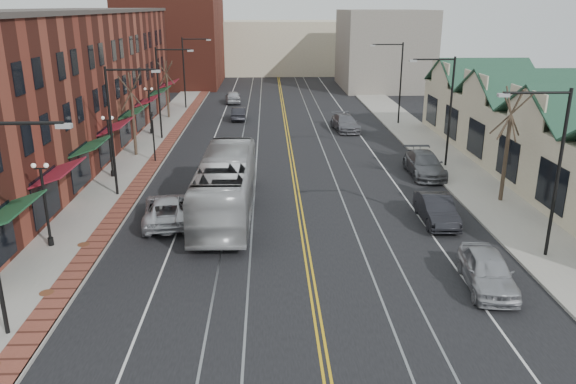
{
  "coord_description": "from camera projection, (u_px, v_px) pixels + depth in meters",
  "views": [
    {
      "loc": [
        -1.84,
        -18.29,
        11.59
      ],
      "look_at": [
        -0.8,
        10.45,
        2.0
      ],
      "focal_mm": 35.0,
      "sensor_mm": 36.0,
      "label": 1
    }
  ],
  "objects": [
    {
      "name": "lamppost_l_3",
      "position": [
        150.0,
        112.0,
        52.17
      ],
      "size": [
        0.84,
        0.28,
        4.27
      ],
      "color": "black",
      "rests_on": "sidewalk_left"
    },
    {
      "name": "ground",
      "position": [
        319.0,
        330.0,
        21.07
      ],
      "size": [
        160.0,
        160.0,
        0.0
      ],
      "primitive_type": "plane",
      "color": "black",
      "rests_on": "ground"
    },
    {
      "name": "backdrop_left",
      "position": [
        173.0,
        37.0,
        84.67
      ],
      "size": [
        14.0,
        18.0,
        14.0
      ],
      "primitive_type": "cube",
      "color": "maroon",
      "rests_on": "ground"
    },
    {
      "name": "tree_left_near",
      "position": [
        133.0,
        113.0,
        44.18
      ],
      "size": [
        1.78,
        1.37,
        6.48
      ],
      "color": "#382B21",
      "rests_on": "sidewalk_left"
    },
    {
      "name": "streetlight_r_0",
      "position": [
        551.0,
        157.0,
        25.55
      ],
      "size": [
        3.33,
        0.25,
        8.0
      ],
      "color": "black",
      "rests_on": "sidewalk_right"
    },
    {
      "name": "traffic_signal",
      "position": [
        153.0,
        133.0,
        42.72
      ],
      "size": [
        0.18,
        0.15,
        3.8
      ],
      "color": "black",
      "rests_on": "sidewalk_left"
    },
    {
      "name": "streetlight_l_3",
      "position": [
        187.0,
        65.0,
        64.61
      ],
      "size": [
        3.33,
        0.25,
        8.0
      ],
      "color": "black",
      "rests_on": "sidewalk_left"
    },
    {
      "name": "parked_car_d",
      "position": [
        425.0,
        166.0,
        39.87
      ],
      "size": [
        2.14,
        4.49,
        1.48
      ],
      "primitive_type": "imported",
      "rotation": [
        0.0,
        0.0,
        0.09
      ],
      "color": "black",
      "rests_on": "ground"
    },
    {
      "name": "sidewalk_left",
      "position": [
        125.0,
        177.0,
        39.6
      ],
      "size": [
        4.0,
        120.0,
        0.15
      ],
      "primitive_type": "cube",
      "color": "gray",
      "rests_on": "ground"
    },
    {
      "name": "tree_right_mid",
      "position": [
        507.0,
        143.0,
        33.59
      ],
      "size": [
        1.9,
        1.46,
        6.93
      ],
      "color": "#382B21",
      "rests_on": "sidewalk_right"
    },
    {
      "name": "building_left",
      "position": [
        50.0,
        87.0,
        44.28
      ],
      "size": [
        10.0,
        50.0,
        11.0
      ],
      "primitive_type": "cube",
      "color": "maroon",
      "rests_on": "ground"
    },
    {
      "name": "backdrop_right",
      "position": [
        383.0,
        49.0,
        81.47
      ],
      "size": [
        12.0,
        16.0,
        11.0
      ],
      "primitive_type": "cube",
      "color": "slate",
      "rests_on": "ground"
    },
    {
      "name": "tree_left_far",
      "position": [
        167.0,
        88.0,
        59.43
      ],
      "size": [
        1.66,
        1.28,
        6.02
      ],
      "color": "#382B21",
      "rests_on": "sidewalk_left"
    },
    {
      "name": "parked_suv",
      "position": [
        168.0,
        209.0,
        31.3
      ],
      "size": [
        3.28,
        5.84,
        1.54
      ],
      "primitive_type": "imported",
      "rotation": [
        0.0,
        0.0,
        3.28
      ],
      "color": "silver",
      "rests_on": "ground"
    },
    {
      "name": "parked_car_b",
      "position": [
        436.0,
        210.0,
        31.29
      ],
      "size": [
        1.74,
        4.7,
        1.54
      ],
      "primitive_type": "imported",
      "rotation": [
        0.0,
        0.0,
        -0.03
      ],
      "color": "black",
      "rests_on": "ground"
    },
    {
      "name": "backdrop_mid",
      "position": [
        277.0,
        47.0,
        100.24
      ],
      "size": [
        22.0,
        14.0,
        9.0
      ],
      "primitive_type": "cube",
      "color": "#C4B697",
      "rests_on": "ground"
    },
    {
      "name": "streetlight_l_2",
      "position": [
        163.0,
        84.0,
        49.44
      ],
      "size": [
        3.33,
        0.25,
        8.0
      ],
      "color": "black",
      "rests_on": "sidewalk_left"
    },
    {
      "name": "manhole_far",
      "position": [
        84.0,
        244.0,
        28.22
      ],
      "size": [
        0.6,
        0.6,
        0.02
      ],
      "primitive_type": "cylinder",
      "color": "#592D19",
      "rests_on": "sidewalk_left"
    },
    {
      "name": "parked_car_a",
      "position": [
        488.0,
        271.0,
        24.02
      ],
      "size": [
        2.4,
        4.86,
        1.59
      ],
      "primitive_type": "imported",
      "rotation": [
        0.0,
        0.0,
        -0.11
      ],
      "color": "#A0A1A7",
      "rests_on": "ground"
    },
    {
      "name": "lamppost_l_1",
      "position": [
        46.0,
        207.0,
        27.52
      ],
      "size": [
        0.84,
        0.28,
        4.27
      ],
      "color": "black",
      "rests_on": "sidewalk_left"
    },
    {
      "name": "manhole_mid",
      "position": [
        47.0,
        293.0,
        23.48
      ],
      "size": [
        0.6,
        0.6,
        0.02
      ],
      "primitive_type": "cylinder",
      "color": "#592D19",
      "rests_on": "sidewalk_left"
    },
    {
      "name": "streetlight_l_1",
      "position": [
        117.0,
        118.0,
        34.27
      ],
      "size": [
        3.33,
        0.25,
        8.0
      ],
      "color": "black",
      "rests_on": "sidewalk_left"
    },
    {
      "name": "sidewalk_right",
      "position": [
        460.0,
        173.0,
        40.42
      ],
      "size": [
        4.0,
        120.0,
        0.15
      ],
      "primitive_type": "cube",
      "color": "gray",
      "rests_on": "ground"
    },
    {
      "name": "streetlight_r_2",
      "position": [
        397.0,
        75.0,
        55.89
      ],
      "size": [
        3.33,
        0.25,
        8.0
      ],
      "color": "black",
      "rests_on": "sidewalk_right"
    },
    {
      "name": "distant_car_right",
      "position": [
        345.0,
        123.0,
        54.33
      ],
      "size": [
        2.64,
        5.45,
        1.53
      ],
      "primitive_type": "imported",
      "rotation": [
        0.0,
        0.0,
        0.1
      ],
      "color": "slate",
      "rests_on": "ground"
    },
    {
      "name": "parked_car_c",
      "position": [
        424.0,
        164.0,
        40.04
      ],
      "size": [
        2.42,
        5.67,
        1.63
      ],
      "primitive_type": "imported",
      "rotation": [
        0.0,
        0.0,
        -0.02
      ],
      "color": "#56585D",
      "rests_on": "ground"
    },
    {
      "name": "transit_bus",
      "position": [
        226.0,
        185.0,
        32.27
      ],
      "size": [
        3.13,
        12.55,
        3.48
      ],
      "primitive_type": "imported",
      "rotation": [
        0.0,
        0.0,
        3.12
      ],
      "color": "#B2B2B4",
      "rests_on": "ground"
    },
    {
      "name": "distant_car_far",
      "position": [
        233.0,
        97.0,
        69.76
      ],
      "size": [
        2.24,
        4.64,
        1.53
      ],
      "primitive_type": "imported",
      "rotation": [
        0.0,
        0.0,
        3.24
      ],
      "color": "#ACAEB4",
      "rests_on": "ground"
    },
    {
      "name": "building_right",
      "position": [
        547.0,
        143.0,
        39.92
      ],
      "size": [
        8.0,
        36.0,
        4.6
      ],
      "primitive_type": "cube",
      "color": "#C4B697",
      "rests_on": "ground"
    },
    {
      "name": "distant_car_left",
      "position": [
        239.0,
        114.0,
        59.53
      ],
      "size": [
        1.45,
        4.06,
        1.33
      ],
      "primitive_type": "imported",
      "rotation": [
        0.0,
        0.0,
        3.15
      ],
      "color": "black",
      "rests_on": "ground"
    },
    {
      "name": "lamppost_l_2",
      "position": [
        110.0,
        148.0,
        38.9
      ],
      "size": [
        0.84,
        0.28,
        4.27
      ],
      "color": "black",
      "rests_on": "sidewalk_left"
    },
    {
      "name": "streetlight_r_1",
      "position": [
        445.0,
        100.0,
        40.72
      ],
      "size": [
        3.33,
        0.25,
        8.0
      ],
      "color": "black",
      "rests_on": "sidewalk_right"
    }
  ]
}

